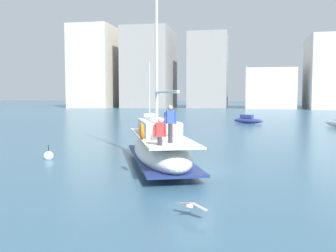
# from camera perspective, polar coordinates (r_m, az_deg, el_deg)

# --- Properties ---
(ground_plane) EXTENTS (400.00, 400.00, 0.00)m
(ground_plane) POSITION_cam_1_polar(r_m,az_deg,el_deg) (18.19, 2.76, -6.48)
(ground_plane) COLOR #38607A
(main_sailboat) EXTENTS (5.64, 9.83, 13.85)m
(main_sailboat) POSITION_cam_1_polar(r_m,az_deg,el_deg) (19.37, -1.18, -3.05)
(main_sailboat) COLOR white
(main_sailboat) RESTS_ON ground
(moored_sloop_near) EXTENTS (1.86, 5.08, 7.53)m
(moored_sloop_near) POSITION_cam_1_polar(r_m,az_deg,el_deg) (48.32, -2.55, 1.08)
(moored_sloop_near) COLOR white
(moored_sloop_near) RESTS_ON ground
(moored_cutter_left) EXTENTS (3.90, 2.87, 7.00)m
(moored_cutter_left) POSITION_cam_1_polar(r_m,az_deg,el_deg) (48.75, 11.50, 0.95)
(moored_cutter_left) COLOR navy
(moored_cutter_left) RESTS_ON ground
(seagull) EXTENTS (0.97, 0.72, 0.17)m
(seagull) POSITION_cam_1_polar(r_m,az_deg,el_deg) (11.42, 3.49, -11.46)
(seagull) COLOR silver
(seagull) RESTS_ON ground
(mooring_buoy) EXTENTS (0.54, 0.54, 0.87)m
(mooring_buoy) POSITION_cam_1_polar(r_m,az_deg,el_deg) (22.29, -16.93, -4.20)
(mooring_buoy) COLOR silver
(mooring_buoy) RESTS_ON ground
(waterfront_buildings) EXTENTS (86.14, 19.32, 25.61)m
(waterfront_buildings) POSITION_cam_1_polar(r_m,az_deg,el_deg) (105.52, 6.58, 8.08)
(waterfront_buildings) COLOR beige
(waterfront_buildings) RESTS_ON ground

